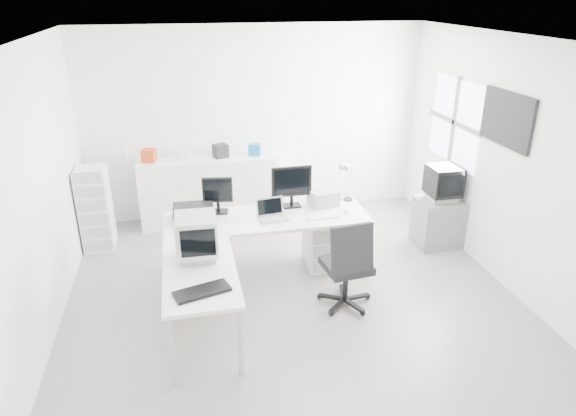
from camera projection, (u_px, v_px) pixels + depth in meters
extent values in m
cube|color=#BDB4A9|center=(292.00, 295.00, 5.89)|extent=(5.00, 5.00, 0.01)
cube|color=white|center=(292.00, 39.00, 4.78)|extent=(5.00, 5.00, 0.01)
cube|color=white|center=(256.00, 123.00, 7.58)|extent=(5.00, 0.02, 2.80)
cube|color=white|center=(35.00, 199.00, 4.86)|extent=(0.02, 5.00, 2.80)
cube|color=white|center=(507.00, 164.00, 5.82)|extent=(0.02, 5.00, 2.80)
cube|color=white|center=(322.00, 243.00, 6.42)|extent=(0.40, 0.50, 0.60)
cube|color=black|center=(194.00, 213.00, 5.96)|extent=(0.47, 0.37, 0.17)
cube|color=white|center=(324.00, 217.00, 6.05)|extent=(0.38, 0.13, 0.02)
sphere|color=white|center=(347.00, 211.00, 6.14)|extent=(0.06, 0.06, 0.06)
cube|color=#A2A2A2|center=(323.00, 198.00, 6.37)|extent=(0.38, 0.34, 0.19)
cube|color=black|center=(202.00, 291.00, 4.55)|extent=(0.53, 0.33, 0.03)
cube|color=slate|center=(438.00, 222.00, 6.94)|extent=(0.60, 0.49, 0.65)
cube|color=white|center=(209.00, 190.00, 7.56)|extent=(1.98, 0.50, 0.99)
cube|color=#B8351A|center=(149.00, 155.00, 7.18)|extent=(0.22, 0.20, 0.18)
cube|color=white|center=(185.00, 155.00, 7.28)|extent=(0.15, 0.14, 0.13)
cube|color=black|center=(221.00, 151.00, 7.37)|extent=(0.24, 0.23, 0.19)
cube|color=#1962B3|center=(255.00, 149.00, 7.47)|extent=(0.21, 0.20, 0.17)
cylinder|color=white|center=(127.00, 155.00, 7.15)|extent=(0.07, 0.07, 0.22)
cube|color=white|center=(96.00, 209.00, 6.78)|extent=(0.39, 0.46, 1.11)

